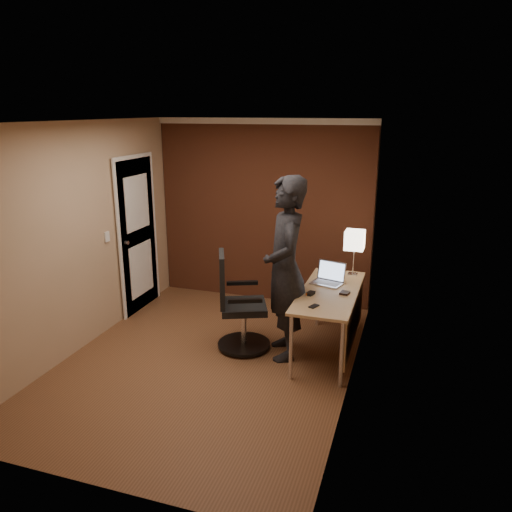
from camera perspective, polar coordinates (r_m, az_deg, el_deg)
name	(u,v)px	position (r m, az deg, el deg)	size (l,w,h in m)	color
room	(234,208)	(6.55, -2.53, 5.50)	(4.00, 4.00, 4.00)	brown
desk	(336,302)	(5.49, 9.12, -5.26)	(0.60, 1.50, 0.73)	tan
desk_lamp	(355,241)	(5.89, 11.20, 1.74)	(0.22, 0.22, 0.54)	silver
laptop	(329,277)	(5.67, 8.35, -2.41)	(0.39, 0.33, 0.23)	silver
mouse	(310,293)	(5.30, 6.24, -4.26)	(0.06, 0.10, 0.03)	black
phone	(314,306)	(5.00, 6.62, -5.71)	(0.06, 0.12, 0.01)	black
wallet	(345,293)	(5.38, 10.11, -4.17)	(0.09, 0.11, 0.02)	black
office_chair	(237,308)	(5.58, -2.14, -5.97)	(0.65, 0.70, 1.10)	black
person	(285,269)	(5.28, 3.37, -1.50)	(0.72, 0.47, 1.98)	black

